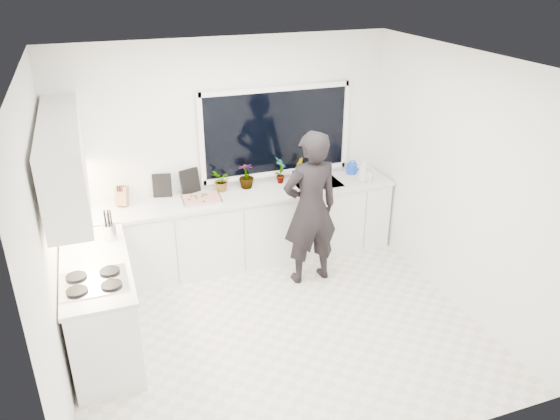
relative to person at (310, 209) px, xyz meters
name	(u,v)px	position (x,y,z in m)	size (l,w,h in m)	color
floor	(277,329)	(-0.68, -0.79, -0.92)	(4.00, 3.50, 0.02)	beige
wall_back	(228,152)	(-0.68, 0.97, 0.44)	(4.00, 0.02, 2.70)	white
wall_left	(46,246)	(-2.69, -0.79, 0.44)	(0.02, 3.50, 2.70)	white
wall_right	(458,183)	(1.33, -0.79, 0.44)	(0.02, 3.50, 2.70)	white
ceiling	(277,61)	(-0.68, -0.79, 1.80)	(4.00, 3.50, 0.02)	white
window	(276,132)	(-0.08, 0.93, 0.64)	(1.80, 0.02, 1.00)	black
base_cabinets_back	(238,230)	(-0.68, 0.66, -0.47)	(3.92, 0.58, 0.88)	white
base_cabinets_left	(102,306)	(-2.35, -0.44, -0.47)	(0.58, 1.60, 0.88)	white
countertop_back	(237,196)	(-0.68, 0.65, -0.01)	(3.94, 0.62, 0.04)	silver
countertop_left	(95,265)	(-2.35, -0.44, -0.01)	(0.62, 1.60, 0.04)	silver
upper_cabinets	(64,158)	(-2.47, -0.09, 0.94)	(0.34, 2.10, 0.70)	white
sink	(317,187)	(0.37, 0.66, -0.04)	(0.58, 0.42, 0.14)	silver
faucet	(311,170)	(0.37, 0.86, 0.12)	(0.03, 0.03, 0.22)	silver
stovetop	(94,282)	(-2.37, -0.79, 0.02)	(0.56, 0.48, 0.03)	black
person	(310,209)	(0.00, 0.00, 0.00)	(0.67, 0.44, 1.83)	black
pizza_tray	(202,199)	(-1.11, 0.63, 0.02)	(0.45, 0.33, 0.03)	silver
pizza	(201,198)	(-1.11, 0.63, 0.04)	(0.41, 0.29, 0.01)	red
watering_can	(352,169)	(0.92, 0.82, 0.07)	(0.14, 0.14, 0.13)	blue
paper_towel_roll	(76,202)	(-2.47, 0.76, 0.14)	(0.11, 0.11, 0.26)	white
knife_block	(122,196)	(-1.98, 0.80, 0.12)	(0.13, 0.10, 0.22)	#9A6D47
utensil_crock	(110,232)	(-2.17, 0.01, 0.09)	(0.13, 0.13, 0.16)	#BCBCC1
picture_frame_large	(162,185)	(-1.51, 0.90, 0.15)	(0.22, 0.02, 0.28)	black
picture_frame_small	(190,181)	(-1.18, 0.90, 0.16)	(0.25, 0.02, 0.30)	black
herb_plants	(254,175)	(-0.41, 0.82, 0.16)	(1.20, 0.26, 0.34)	#26662D
soap_bottles	(364,171)	(0.94, 0.51, 0.15)	(0.21, 0.13, 0.30)	#D8BF66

